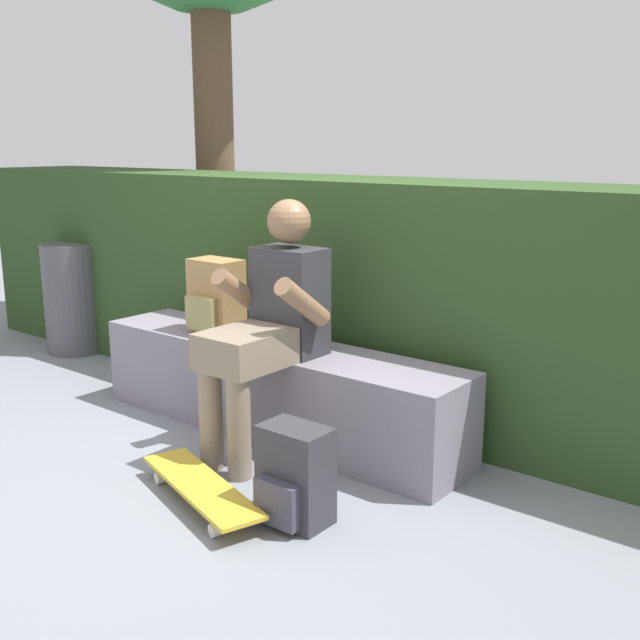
{
  "coord_description": "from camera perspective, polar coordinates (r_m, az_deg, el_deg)",
  "views": [
    {
      "loc": [
        2.53,
        -2.41,
        1.49
      ],
      "look_at": [
        0.18,
        0.54,
        0.6
      ],
      "focal_mm": 42.58,
      "sensor_mm": 36.0,
      "label": 1
    }
  ],
  "objects": [
    {
      "name": "backpack_on_ground",
      "position": [
        3.07,
        -1.97,
        -11.69
      ],
      "size": [
        0.28,
        0.23,
        0.4
      ],
      "color": "#333338",
      "rests_on": "ground"
    },
    {
      "name": "trash_bin",
      "position": [
        5.73,
        -18.05,
        1.6
      ],
      "size": [
        0.41,
        0.41,
        0.79
      ],
      "color": "#4C4C51",
      "rests_on": "ground"
    },
    {
      "name": "skateboard_near_person",
      "position": [
        3.29,
        -8.93,
        -12.3
      ],
      "size": [
        0.82,
        0.44,
        0.09
      ],
      "color": "gold",
      "rests_on": "ground"
    },
    {
      "name": "backpack_on_bench",
      "position": [
        4.13,
        -7.87,
        1.7
      ],
      "size": [
        0.28,
        0.23,
        0.4
      ],
      "color": "#A37A47",
      "rests_on": "bench_main"
    },
    {
      "name": "ground_plane",
      "position": [
        3.8,
        -7.31,
        -9.89
      ],
      "size": [
        24.0,
        24.0,
        0.0
      ],
      "primitive_type": "plane",
      "color": "gray"
    },
    {
      "name": "hedge_row",
      "position": [
        4.52,
        -0.24,
        2.52
      ],
      "size": [
        5.92,
        0.71,
        1.29
      ],
      "color": "#2A431E",
      "rests_on": "ground"
    },
    {
      "name": "person_skater",
      "position": [
        3.59,
        -3.81,
        0.05
      ],
      "size": [
        0.49,
        0.62,
        1.22
      ],
      "color": "#333338",
      "rests_on": "ground"
    },
    {
      "name": "bench_main",
      "position": [
        3.97,
        -3.45,
        -5.11
      ],
      "size": [
        2.17,
        0.45,
        0.47
      ],
      "color": "slate",
      "rests_on": "ground"
    }
  ]
}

